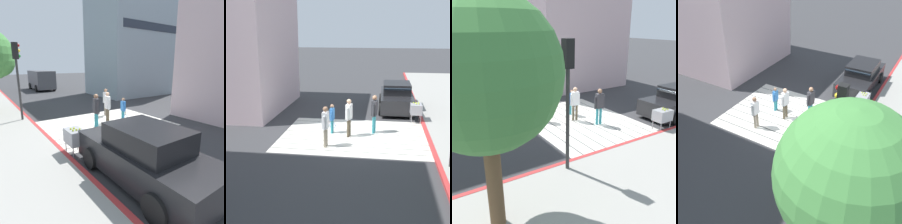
# 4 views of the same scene
# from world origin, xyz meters

# --- Properties ---
(ground_plane) EXTENTS (120.00, 120.00, 0.00)m
(ground_plane) POSITION_xyz_m (0.00, 0.00, 0.00)
(ground_plane) COLOR #38383A
(crosswalk_stripes) EXTENTS (6.40, 4.90, 0.01)m
(crosswalk_stripes) POSITION_xyz_m (0.00, 0.00, 0.01)
(crosswalk_stripes) COLOR silver
(crosswalk_stripes) RESTS_ON ground
(curb_painted) EXTENTS (0.16, 40.00, 0.13)m
(curb_painted) POSITION_xyz_m (-3.25, 0.00, 0.07)
(curb_painted) COLOR #BC3333
(curb_painted) RESTS_ON ground
(building_far_south) EXTENTS (8.00, 7.03, 7.79)m
(building_far_south) POSITION_xyz_m (8.50, -4.18, 3.89)
(building_far_south) COLOR beige
(building_far_south) RESTS_ON ground
(traffic_light_corner) EXTENTS (0.39, 0.28, 4.24)m
(traffic_light_corner) POSITION_xyz_m (-3.58, 3.02, 3.04)
(traffic_light_corner) COLOR #2D2D2D
(traffic_light_corner) RESTS_ON ground
(street_tree) EXTENTS (3.20, 3.20, 5.32)m
(street_tree) POSITION_xyz_m (-4.71, 5.72, 3.63)
(street_tree) COLOR brown
(street_tree) RESTS_ON ground
(tennis_ball_cart) EXTENTS (0.56, 0.80, 1.02)m
(tennis_ball_cart) POSITION_xyz_m (-2.90, -2.55, 0.70)
(tennis_ball_cart) COLOR #99999E
(tennis_ball_cart) RESTS_ON ground
(pedestrian_adult_lead) EXTENTS (0.29, 0.51, 1.76)m
(pedestrian_adult_lead) POSITION_xyz_m (-0.87, -0.53, 1.03)
(pedestrian_adult_lead) COLOR teal
(pedestrian_adult_lead) RESTS_ON ground
(pedestrian_adult_trailing) EXTENTS (0.29, 0.49, 1.70)m
(pedestrian_adult_trailing) POSITION_xyz_m (0.22, 0.11, 0.99)
(pedestrian_adult_trailing) COLOR brown
(pedestrian_adult_trailing) RESTS_ON ground
(pedestrian_adult_side) EXTENTS (0.25, 0.49, 1.69)m
(pedestrian_adult_side) POSITION_xyz_m (1.00, 1.51, 0.98)
(pedestrian_adult_side) COLOR gray
(pedestrian_adult_side) RESTS_ON ground
(pedestrian_child_with_racket) EXTENTS (0.29, 0.42, 1.36)m
(pedestrian_child_with_racket) POSITION_xyz_m (1.02, -0.24, 0.77)
(pedestrian_child_with_racket) COLOR teal
(pedestrian_child_with_racket) RESTS_ON ground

